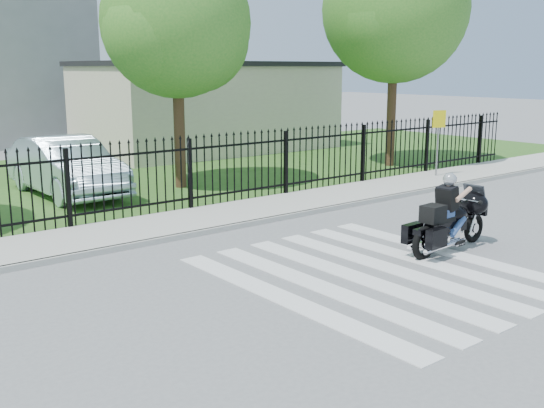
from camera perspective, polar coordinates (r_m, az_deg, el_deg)
ground at (r=11.08m, az=9.26°, el=-6.15°), size 120.00×120.00×0.00m
crosswalk at (r=11.07m, az=9.26°, el=-6.12°), size 5.00×5.50×0.01m
sidewalk at (r=14.74m, az=-5.24°, el=-1.20°), size 40.00×2.00×0.12m
curb at (r=13.94m, az=-2.98°, el=-1.94°), size 40.00×0.12×0.12m
grass_strip at (r=20.85m, az=-15.92°, el=2.17°), size 40.00×12.00×0.02m
iron_fence at (r=15.41m, az=-7.36°, el=2.53°), size 26.00×0.04×1.80m
tree_mid at (r=18.58m, az=-8.59°, el=15.76°), size 4.20×4.20×6.78m
tree_right at (r=23.03m, az=10.99°, el=16.75°), size 5.00×5.00×7.90m
building_low at (r=27.44m, az=-5.79°, el=8.51°), size 10.00×6.00×3.50m
building_low_roof at (r=27.39m, az=-5.88°, el=12.38°), size 10.20×6.20×0.20m
motorcycle_rider at (r=12.56m, az=15.56°, el=-1.25°), size 2.35×0.80×1.55m
parked_car at (r=18.22m, az=-17.96°, el=3.24°), size 1.78×4.87×1.59m
traffic_sign at (r=20.53m, az=14.71°, el=6.50°), size 0.43×0.18×2.04m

